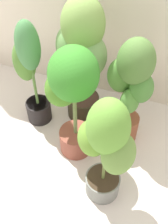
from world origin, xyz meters
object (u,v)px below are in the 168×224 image
(potted_plant_back_right, at_px, (131,86))
(potted_plant_back_center, at_px, (82,53))
(potted_plant_center, at_px, (72,93))
(potted_plant_front_right, at_px, (107,147))
(potted_plant_back_left, at_px, (30,71))

(potted_plant_back_right, distance_m, potted_plant_back_center, 0.41)
(potted_plant_center, distance_m, potted_plant_front_right, 0.41)
(potted_plant_back_center, xyz_separation_m, potted_plant_back_left, (-0.33, -0.16, -0.12))
(potted_plant_back_center, distance_m, potted_plant_back_left, 0.39)
(potted_plant_front_right, bearing_deg, potted_plant_back_right, 88.96)
(potted_plant_back_right, bearing_deg, potted_plant_center, -144.17)
(potted_plant_back_right, bearing_deg, potted_plant_front_right, -91.04)
(potted_plant_back_center, height_order, potted_plant_back_left, potted_plant_back_center)
(potted_plant_back_right, relative_size, potted_plant_front_right, 1.05)
(potted_plant_back_center, bearing_deg, potted_plant_back_right, -16.86)
(potted_plant_front_right, bearing_deg, potted_plant_center, 139.64)
(potted_plant_center, relative_size, potted_plant_back_center, 0.87)
(potted_plant_center, relative_size, potted_plant_front_right, 1.06)
(potted_plant_center, height_order, potted_plant_back_center, potted_plant_back_center)
(potted_plant_back_center, bearing_deg, potted_plant_front_right, -58.66)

